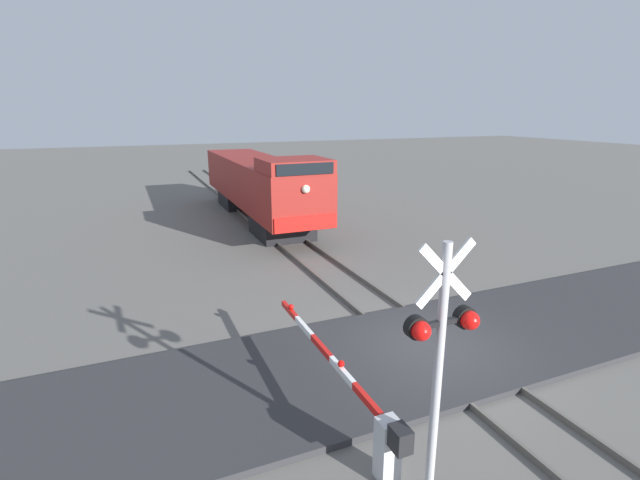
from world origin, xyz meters
name	(u,v)px	position (x,y,z in m)	size (l,w,h in m)	color
ground_plane	(431,350)	(0.00, 0.00, 0.00)	(160.00, 160.00, 0.00)	#605E59
rail_track_left	(408,353)	(-0.72, 0.00, 0.07)	(0.08, 80.00, 0.15)	#59544C
rail_track_right	(454,342)	(0.72, 0.00, 0.07)	(0.08, 80.00, 0.15)	#59544C
road_surface	(431,348)	(0.00, 0.00, 0.08)	(36.00, 4.72, 0.15)	#2D2D30
locomotive	(259,184)	(0.00, 16.16, 2.06)	(2.99, 14.98, 4.01)	black
crossing_signal	(440,349)	(-2.98, -4.00, 2.75)	(1.18, 0.33, 4.38)	#ADADB2
crossing_gate	(366,411)	(-3.33, -2.50, 0.79)	(0.36, 5.96, 1.26)	silver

